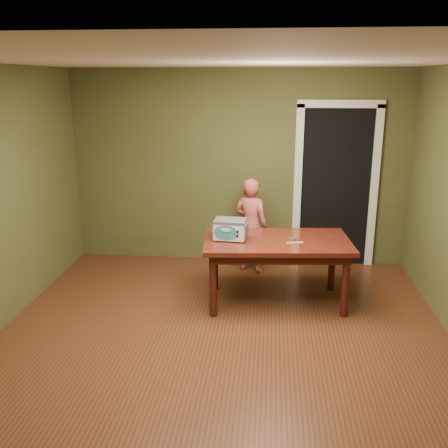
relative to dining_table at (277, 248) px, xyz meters
The scene contains 8 objects.
floor 1.41m from the dining_table, 115.08° to the right, with size 5.00×5.00×0.00m, color #5D2F1A.
room_shell 1.63m from the dining_table, 115.08° to the right, with size 4.52×5.02×2.61m.
doorway 1.87m from the dining_table, 64.97° to the left, with size 1.10×0.66×2.25m.
dining_table is the anchor object (origin of this frame).
toy_oven 0.56m from the dining_table, behind, with size 0.39×0.28×0.23m.
baking_pan 0.20m from the dining_table, ahead, with size 0.10×0.10×0.02m.
spatula 0.24m from the dining_table, 27.93° to the right, with size 0.18×0.03×0.01m, color #E8E464.
child 1.00m from the dining_table, 109.20° to the left, with size 0.46×0.30×1.25m, color #C25052.
Camera 1 is at (0.45, -4.13, 2.45)m, focal length 40.00 mm.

